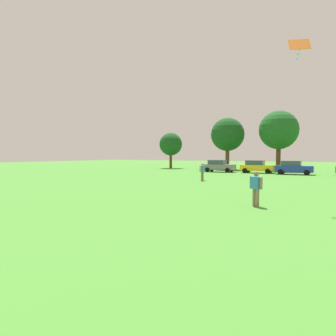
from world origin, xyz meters
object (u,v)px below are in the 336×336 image
tree_far_left (171,144)px  tree_center (228,135)px  parked_car_blue_2 (294,168)px  tree_far_right (279,130)px  parked_car_gray_0 (219,166)px  kite (299,46)px  bystander_near_trees (202,170)px  parked_car_yellow_1 (257,167)px  adult_bystander (256,185)px

tree_far_left → tree_center: bearing=2.1°
parked_car_blue_2 → tree_center: tree_center is taller
parked_car_blue_2 → tree_far_right: 10.19m
parked_car_gray_0 → tree_center: 9.09m
kite → tree_far_right: tree_far_right is taller
bystander_near_trees → kite: 15.15m
parked_car_blue_2 → parked_car_yellow_1: bearing=169.9°
parked_car_yellow_1 → tree_center: tree_center is taller
kite → bystander_near_trees: bearing=133.2°
parked_car_gray_0 → parked_car_blue_2: 9.83m
adult_bystander → parked_car_blue_2: 25.26m
kite → tree_far_right: (-5.77, 31.44, -1.79)m
bystander_near_trees → parked_car_gray_0: bearing=-165.6°
parked_car_gray_0 → tree_far_left: size_ratio=0.68×
adult_bystander → kite: (1.60, 1.96, 6.91)m
kite → tree_center: bearing=113.6°
kite → parked_car_blue_2: 24.47m
bystander_near_trees → tree_far_right: tree_far_right is taller
bystander_near_trees → parked_car_blue_2: 14.94m
parked_car_gray_0 → parked_car_blue_2: bearing=-3.5°
adult_bystander → tree_center: 35.87m
parked_car_yellow_1 → parked_car_blue_2: same height
bystander_near_trees → tree_far_left: 26.13m
parked_car_yellow_1 → tree_center: (-6.42, 7.37, 4.84)m
bystander_near_trees → parked_car_yellow_1: (1.92, 14.26, -0.15)m
parked_car_gray_0 → tree_far_right: size_ratio=0.47×
bystander_near_trees → parked_car_blue_2: (6.52, 13.44, -0.15)m
parked_car_gray_0 → tree_center: (-1.21, 7.60, 4.84)m
tree_center → tree_far_right: size_ratio=0.93×
tree_far_right → tree_far_left: bearing=-178.9°
adult_bystander → parked_car_gray_0: 28.04m
kite → tree_far_left: size_ratio=0.18×
kite → parked_car_yellow_1: (-7.30, 24.10, -7.05)m
kite → parked_car_gray_0: kite is taller
parked_car_yellow_1 → tree_far_right: size_ratio=0.47×
bystander_near_trees → tree_center: tree_center is taller
parked_car_yellow_1 → tree_center: size_ratio=0.51×
tree_center → tree_far_right: (7.95, -0.02, 0.42)m
kite → tree_far_left: 39.49m
tree_far_left → bystander_near_trees: bearing=-55.1°
bystander_near_trees → tree_center: size_ratio=0.20×
parked_car_yellow_1 → tree_center: bearing=131.1°
tree_center → parked_car_yellow_1: bearing=-48.9°
tree_far_right → bystander_near_trees: bearing=-99.1°
kite → parked_car_gray_0: (-12.52, 23.87, -7.05)m
bystander_near_trees → tree_far_right: 22.47m
parked_car_blue_2 → tree_far_right: (-3.06, 8.17, 5.26)m
kite → tree_far_left: bearing=127.8°
adult_bystander → tree_far_left: (-22.48, 33.05, 3.27)m
parked_car_blue_2 → tree_far_left: (-21.37, 7.82, 3.42)m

